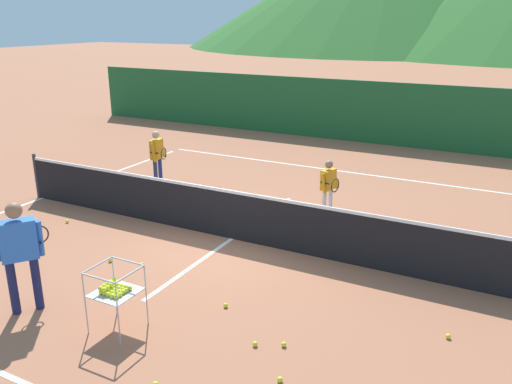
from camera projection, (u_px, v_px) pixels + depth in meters
The scene contains 20 objects.
ground_plane at pixel (232, 239), 10.16m from camera, with size 120.00×120.00×0.00m, color #A86647.
line_baseline_near at pixel (25, 383), 6.15m from camera, with size 10.25×0.08×0.01m, color white.
line_baseline_far at pixel (330, 170), 14.70m from camera, with size 10.25×0.08×0.01m, color white.
line_sideline_west at pixel (43, 198), 12.42m from camera, with size 0.08×10.19×0.01m, color white.
line_service_center at pixel (232, 238), 10.16m from camera, with size 0.08×5.30×0.01m, color white.
tennis_net at pixel (232, 214), 10.00m from camera, with size 10.56×0.08×1.05m.
instructor at pixel (20, 247), 7.38m from camera, with size 0.57×0.81×1.65m.
student_0 at pixel (157, 153), 13.18m from camera, with size 0.51×0.60×1.36m.
student_1 at pixel (329, 183), 11.03m from camera, with size 0.41×0.66×1.23m.
ball_cart at pixel (114, 290), 7.06m from camera, with size 0.58×0.58×0.90m.
tennis_ball_0 at pixel (255, 344), 6.84m from camera, with size 0.07×0.07×0.07m, color yellow.
tennis_ball_1 at pixel (284, 344), 6.83m from camera, with size 0.07×0.07×0.07m, color yellow.
tennis_ball_2 at pixel (67, 221), 10.92m from camera, with size 0.07×0.07×0.07m, color yellow.
tennis_ball_3 at pixel (142, 264), 9.03m from camera, with size 0.07×0.07×0.07m, color yellow.
tennis_ball_4 at pixel (280, 379), 6.17m from camera, with size 0.07×0.07×0.07m, color yellow.
tennis_ball_6 at pixel (226, 305), 7.75m from camera, with size 0.07×0.07×0.07m, color yellow.
tennis_ball_7 at pixel (110, 260), 9.18m from camera, with size 0.07×0.07×0.07m, color yellow.
tennis_ball_8 at pixel (156, 384), 6.09m from camera, with size 0.07×0.07×0.07m, color yellow.
tennis_ball_10 at pixel (448, 336), 7.00m from camera, with size 0.07×0.07×0.07m, color yellow.
windscreen_fence at pixel (371, 113), 17.51m from camera, with size 22.55×0.08×2.04m, color #1E5B2D.
Camera 1 is at (4.76, -8.07, 4.05)m, focal length 37.29 mm.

